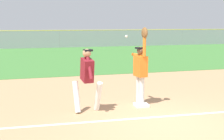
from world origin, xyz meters
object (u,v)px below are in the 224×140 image
at_px(runner, 87,76).
at_px(parked_car_white, 85,38).
at_px(parked_car_silver, 24,39).
at_px(parked_car_red, 138,38).
at_px(fielder, 141,67).
at_px(first_base, 141,105).
at_px(baseball, 126,36).

relative_size(runner, parked_car_white, 0.38).
xyz_separation_m(parked_car_silver, parked_car_red, (12.76, 0.09, 0.00)).
height_order(runner, parked_car_silver, runner).
distance_m(parked_car_white, parked_car_red, 6.36).
distance_m(fielder, parked_car_white, 25.41).
bearing_deg(parked_car_silver, first_base, -89.36).
bearing_deg(first_base, parked_car_silver, 96.95).
xyz_separation_m(baseball, parked_car_red, (9.93, 25.22, -1.33)).
bearing_deg(runner, parked_car_silver, 88.16).
height_order(runner, parked_car_white, runner).
height_order(parked_car_silver, parked_car_white, same).
xyz_separation_m(first_base, fielder, (0.04, 0.18, 1.08)).
height_order(parked_car_silver, parked_car_red, same).
bearing_deg(parked_car_silver, parked_car_red, -5.89).
bearing_deg(runner, parked_car_red, 61.27).
relative_size(fielder, parked_car_white, 0.50).
bearing_deg(baseball, parked_car_red, 68.51).
bearing_deg(baseball, parked_car_white, 81.81).
height_order(fielder, parked_car_white, fielder).
bearing_deg(runner, fielder, 4.84).
bearing_deg(parked_car_red, baseball, -115.16).
bearing_deg(first_base, parked_car_red, 69.47).
bearing_deg(first_base, parked_car_white, 82.63).
xyz_separation_m(fielder, baseball, (-0.34, 0.32, 0.89)).
bearing_deg(parked_car_silver, baseball, -89.90).
xyz_separation_m(runner, parked_car_white, (4.89, 25.49, -0.32)).
bearing_deg(parked_car_white, first_base, -102.82).
relative_size(parked_car_silver, parked_car_white, 1.00).
height_order(first_base, parked_car_silver, parked_car_silver).
xyz_separation_m(first_base, parked_car_silver, (-3.12, 25.62, 0.63)).
xyz_separation_m(first_base, baseball, (-0.30, 0.50, 1.97)).
relative_size(fielder, parked_car_silver, 0.50).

